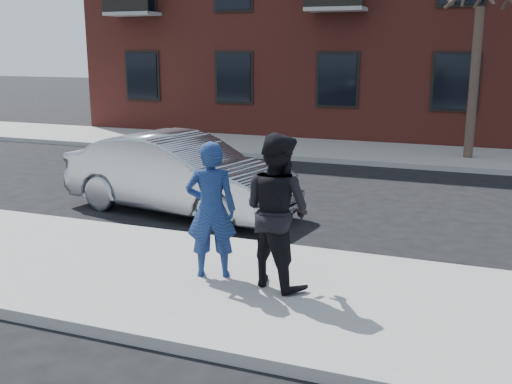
% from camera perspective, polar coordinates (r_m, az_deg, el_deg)
% --- Properties ---
extents(ground, '(100.00, 100.00, 0.00)m').
position_cam_1_polar(ground, '(9.28, -12.45, -7.22)').
color(ground, black).
rests_on(ground, ground).
extents(near_sidewalk, '(50.00, 3.50, 0.15)m').
position_cam_1_polar(near_sidewalk, '(9.06, -13.34, -7.28)').
color(near_sidewalk, gray).
rests_on(near_sidewalk, ground).
extents(near_curb, '(50.00, 0.10, 0.15)m').
position_cam_1_polar(near_curb, '(10.50, -7.84, -4.12)').
color(near_curb, '#999691').
rests_on(near_curb, ground).
extents(far_sidewalk, '(50.00, 3.50, 0.15)m').
position_cam_1_polar(far_sidewalk, '(19.34, 6.08, 4.06)').
color(far_sidewalk, gray).
rests_on(far_sidewalk, ground).
extents(far_curb, '(50.00, 0.10, 0.15)m').
position_cam_1_polar(far_curb, '(17.63, 4.56, 3.17)').
color(far_curb, '#999691').
rests_on(far_curb, ground).
extents(silver_sedan, '(5.00, 2.43, 1.58)m').
position_cam_1_polar(silver_sedan, '(12.07, -7.35, 1.74)').
color(silver_sedan, '#999BA3').
rests_on(silver_sedan, ground).
extents(man_hoodie, '(0.81, 0.67, 1.89)m').
position_cam_1_polar(man_hoodie, '(8.16, -4.30, -1.70)').
color(man_hoodie, navy).
rests_on(man_hoodie, near_sidewalk).
extents(man_peacoat, '(1.22, 1.11, 2.05)m').
position_cam_1_polar(man_peacoat, '(7.81, 2.00, -1.77)').
color(man_peacoat, black).
rests_on(man_peacoat, near_sidewalk).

